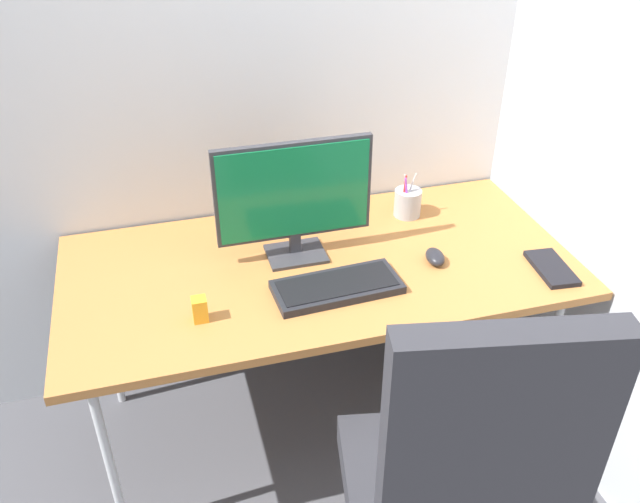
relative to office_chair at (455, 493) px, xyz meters
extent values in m
plane|color=#4C4C51|center=(-0.09, 0.89, -0.64)|extent=(8.00, 8.00, 0.00)
cube|color=silver|center=(-0.09, 1.32, 0.76)|extent=(3.35, 0.04, 2.80)
cube|color=#B27038|center=(-0.09, 0.89, 0.09)|extent=(1.69, 0.82, 0.03)
cylinder|color=silver|center=(-0.84, 0.58, -0.28)|extent=(0.03, 0.03, 0.71)
cylinder|color=silver|center=(0.66, 0.58, -0.28)|extent=(0.03, 0.03, 0.71)
cylinder|color=silver|center=(-0.84, 1.20, -0.28)|extent=(0.03, 0.03, 0.71)
cylinder|color=silver|center=(0.66, 1.20, -0.28)|extent=(0.03, 0.03, 0.71)
cube|color=#2D2D33|center=(0.02, 0.11, -0.16)|extent=(0.57, 0.60, 0.10)
cube|color=#2D2D33|center=(-0.03, -0.14, 0.25)|extent=(0.44, 0.15, 0.73)
cube|color=#333338|center=(-0.15, 0.95, 0.11)|extent=(0.20, 0.16, 0.01)
cube|color=#333338|center=(-0.15, 0.96, 0.15)|extent=(0.04, 0.02, 0.07)
cube|color=#333338|center=(-0.15, 0.96, 0.34)|extent=(0.52, 0.02, 0.34)
cube|color=#14723F|center=(-0.15, 0.95, 0.34)|extent=(0.49, 0.01, 0.31)
cube|color=black|center=(-0.08, 0.72, 0.11)|extent=(0.41, 0.19, 0.03)
cube|color=black|center=(-0.08, 0.72, 0.13)|extent=(0.37, 0.16, 0.00)
ellipsoid|color=black|center=(0.28, 0.79, 0.12)|extent=(0.07, 0.10, 0.04)
cylinder|color=#9EA0A5|center=(0.31, 1.11, 0.15)|extent=(0.10, 0.10, 0.10)
cylinder|color=silver|center=(0.30, 1.11, 0.21)|extent=(0.03, 0.01, 0.12)
cylinder|color=silver|center=(0.32, 1.11, 0.21)|extent=(0.03, 0.01, 0.12)
torus|color=red|center=(0.31, 1.11, 0.16)|extent=(0.04, 0.04, 0.01)
cylinder|color=red|center=(0.29, 1.10, 0.20)|extent=(0.01, 0.01, 0.14)
cylinder|color=purple|center=(0.30, 1.09, 0.20)|extent=(0.02, 0.02, 0.13)
cube|color=black|center=(0.63, 0.64, 0.11)|extent=(0.12, 0.21, 0.02)
cube|color=orange|center=(-0.51, 0.69, 0.14)|extent=(0.04, 0.04, 0.08)
camera|label=1|loc=(-0.58, -0.88, 1.34)|focal=37.23mm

